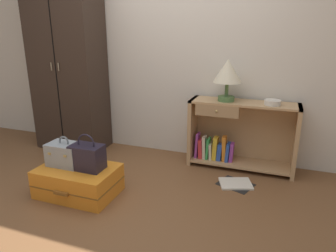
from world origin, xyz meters
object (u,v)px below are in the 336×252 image
(table_lamp, at_px, (228,73))
(open_book_on_floor, at_px, (236,184))
(wardrobe, at_px, (68,65))
(train_case, at_px, (65,154))
(bowl, at_px, (272,102))
(bottle, at_px, (48,174))
(bookshelf, at_px, (237,135))
(handbag, at_px, (87,157))
(suitcase_large, at_px, (78,181))

(table_lamp, bearing_deg, open_book_on_floor, -63.10)
(table_lamp, distance_m, open_book_on_floor, 1.11)
(wardrobe, height_order, train_case, wardrobe)
(bowl, distance_m, train_case, 2.05)
(bottle, height_order, open_book_on_floor, bottle)
(wardrobe, xyz_separation_m, bowl, (2.38, 0.02, -0.28))
(table_lamp, height_order, bottle, table_lamp)
(bottle, bearing_deg, wardrobe, 110.85)
(bookshelf, height_order, bottle, bookshelf)
(train_case, relative_size, handbag, 0.93)
(train_case, height_order, handbag, handbag)
(bowl, bearing_deg, train_case, -149.19)
(bowl, height_order, open_book_on_floor, bowl)
(wardrobe, bearing_deg, table_lamp, 1.22)
(handbag, bearing_deg, bottle, 171.45)
(wardrobe, bearing_deg, suitcase_large, -52.56)
(bookshelf, height_order, bowl, bowl)
(handbag, bearing_deg, open_book_on_floor, 27.83)
(bookshelf, distance_m, suitcase_large, 1.69)
(bookshelf, xyz_separation_m, handbag, (-1.15, -1.08, 0.02))
(table_lamp, xyz_separation_m, bowl, (0.46, -0.02, -0.27))
(bookshelf, bearing_deg, open_book_on_floor, -80.33)
(wardrobe, relative_size, bottle, 11.71)
(wardrobe, distance_m, train_case, 1.38)
(wardrobe, height_order, bookshelf, wardrobe)
(train_case, xyz_separation_m, bottle, (-0.30, 0.08, -0.28))
(bottle, distance_m, open_book_on_floor, 1.86)
(suitcase_large, bearing_deg, wardrobe, 127.44)
(suitcase_large, relative_size, handbag, 2.15)
(bottle, bearing_deg, bookshelf, 30.66)
(suitcase_large, relative_size, train_case, 2.30)
(handbag, relative_size, open_book_on_floor, 0.85)
(train_case, relative_size, open_book_on_floor, 0.79)
(wardrobe, distance_m, suitcase_large, 1.58)
(handbag, distance_m, open_book_on_floor, 1.44)
(bowl, bearing_deg, wardrobe, -179.47)
(bowl, relative_size, open_book_on_floor, 0.41)
(wardrobe, distance_m, bowl, 2.40)
(bowl, xyz_separation_m, open_book_on_floor, (-0.26, -0.38, -0.75))
(wardrobe, distance_m, table_lamp, 1.92)
(suitcase_large, xyz_separation_m, train_case, (-0.13, 0.02, 0.24))
(train_case, bearing_deg, wardrobe, 122.99)
(bookshelf, bearing_deg, bowl, -8.84)
(bookshelf, distance_m, bowl, 0.52)
(table_lamp, distance_m, bottle, 2.07)
(bookshelf, distance_m, train_case, 1.76)
(suitcase_large, bearing_deg, bottle, 167.23)
(suitcase_large, xyz_separation_m, open_book_on_floor, (1.33, 0.67, -0.12))
(bowl, height_order, bottle, bowl)
(bowl, bearing_deg, suitcase_large, -146.57)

